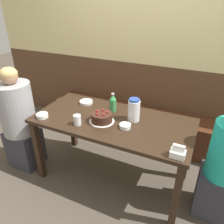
# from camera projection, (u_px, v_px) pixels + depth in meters

# --- Properties ---
(ground_plane) EXTENTS (12.00, 12.00, 0.00)m
(ground_plane) POSITION_uv_depth(u_px,v_px,m) (113.00, 176.00, 2.47)
(ground_plane) COLOR #4C4238
(back_wall) EXTENTS (4.80, 0.04, 2.50)m
(back_wall) POSITION_uv_depth(u_px,v_px,m) (148.00, 46.00, 2.72)
(back_wall) COLOR brown
(back_wall) RESTS_ON ground_plane
(bench_seat) EXTENTS (2.46, 0.38, 0.44)m
(bench_seat) POSITION_uv_depth(u_px,v_px,m) (138.00, 125.00, 3.03)
(bench_seat) COLOR #472314
(bench_seat) RESTS_ON ground_plane
(dining_table) EXTENTS (1.54, 0.74, 0.74)m
(dining_table) POSITION_uv_depth(u_px,v_px,m) (113.00, 127.00, 2.16)
(dining_table) COLOR black
(dining_table) RESTS_ON ground_plane
(birthday_cake) EXTENTS (0.24, 0.24, 0.11)m
(birthday_cake) POSITION_uv_depth(u_px,v_px,m) (102.00, 117.00, 2.06)
(birthday_cake) COLOR white
(birthday_cake) RESTS_ON dining_table
(water_pitcher) EXTENTS (0.11, 0.11, 0.23)m
(water_pitcher) POSITION_uv_depth(u_px,v_px,m) (134.00, 110.00, 2.06)
(water_pitcher) COLOR white
(water_pitcher) RESTS_ON dining_table
(soju_bottle) EXTENTS (0.07, 0.07, 0.20)m
(soju_bottle) POSITION_uv_depth(u_px,v_px,m) (113.00, 103.00, 2.23)
(soju_bottle) COLOR #388E4C
(soju_bottle) RESTS_ON dining_table
(napkin_holder) EXTENTS (0.11, 0.08, 0.11)m
(napkin_holder) POSITION_uv_depth(u_px,v_px,m) (178.00, 153.00, 1.61)
(napkin_holder) COLOR white
(napkin_holder) RESTS_ON dining_table
(bowl_soup_white) EXTENTS (0.10, 0.10, 0.04)m
(bowl_soup_white) POSITION_uv_depth(u_px,v_px,m) (125.00, 126.00, 1.98)
(bowl_soup_white) COLOR white
(bowl_soup_white) RESTS_ON dining_table
(bowl_rice_small) EXTENTS (0.14, 0.14, 0.03)m
(bowl_rice_small) POSITION_uv_depth(u_px,v_px,m) (86.00, 102.00, 2.43)
(bowl_rice_small) COLOR white
(bowl_rice_small) RESTS_ON dining_table
(bowl_side_dish) EXTENTS (0.11, 0.11, 0.04)m
(bowl_side_dish) POSITION_uv_depth(u_px,v_px,m) (42.00, 116.00, 2.15)
(bowl_side_dish) COLOR white
(bowl_side_dish) RESTS_ON dining_table
(glass_water_tall) EXTENTS (0.07, 0.07, 0.10)m
(glass_water_tall) POSITION_uv_depth(u_px,v_px,m) (77.00, 120.00, 2.01)
(glass_water_tall) COLOR silver
(glass_water_tall) RESTS_ON dining_table
(person_teal_shirt) EXTENTS (0.37, 0.37, 1.19)m
(person_teal_shirt) POSITION_uv_depth(u_px,v_px,m) (19.00, 121.00, 2.40)
(person_teal_shirt) COLOR #33333D
(person_teal_shirt) RESTS_ON ground_plane
(person_pale_blue_shirt) EXTENTS (0.34, 0.30, 1.16)m
(person_pale_blue_shirt) POSITION_uv_depth(u_px,v_px,m) (224.00, 166.00, 1.82)
(person_pale_blue_shirt) COLOR #33333D
(person_pale_blue_shirt) RESTS_ON ground_plane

